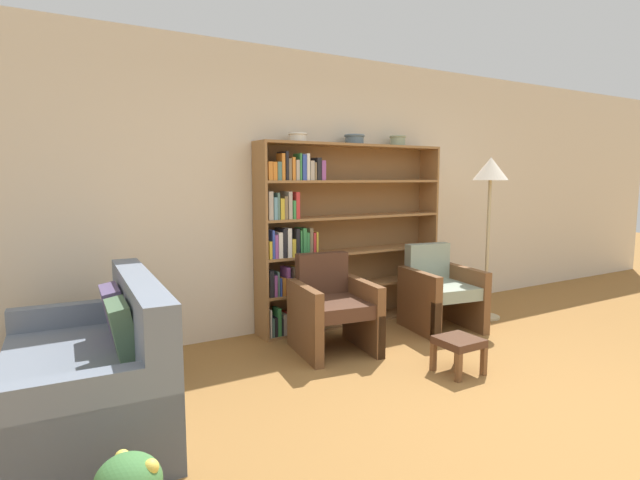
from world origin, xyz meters
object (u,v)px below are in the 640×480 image
Objects in this scene: bowl_olive at (398,140)px; armchair_cushioned at (440,291)px; footstool at (459,345)px; bookshelf at (334,236)px; bowl_slate at (298,137)px; floor_lamp at (490,181)px; armchair_leather at (332,307)px; bowl_brass at (354,139)px; couch at (93,377)px.

bowl_olive is 1.66m from armchair_cushioned.
bowl_olive reaches higher than footstool.
armchair_cushioned is 2.71× the size of footstool.
bookshelf is 1.06m from bowl_slate.
armchair_cushioned is at bearing -178.12° from floor_lamp.
footstool is (-1.42, -0.97, -1.26)m from floor_lamp.
bowl_slate is at bearing -81.76° from armchair_leather.
bookshelf is at bearing -27.15° from armchair_cushioned.
armchair_cushioned is at bearing 53.15° from footstool.
bowl_brass is at bearing -35.45° from armchair_cushioned.
couch reaches higher than armchair_cushioned.
bowl_brass is 1.77m from armchair_leather.
bowl_olive is 2.40m from footstool.
floor_lamp is (3.97, 0.44, 1.17)m from couch.
bowl_slate reaches higher than armchair_cushioned.
bowl_olive is (0.56, 0.00, 0.01)m from bowl_brass.
bowl_olive is 2.05m from armchair_leather.
floor_lamp is (1.99, -0.60, -0.42)m from bowl_slate.
armchair_leather is 0.48× the size of floor_lamp.
bowl_olive is (1.22, 0.00, 0.01)m from bowl_slate.
armchair_leather is at bearing -89.69° from bowl_slate.
bowl_slate is 0.22× the size of armchair_leather.
armchair_leather is 1.28m from armchair_cushioned.
bowl_slate reaches higher than footstool.
bookshelf reaches higher than couch.
bowl_brass is 2.31m from footstool.
armchair_leather is at bearing 120.97° from footstool.
footstool is (2.55, -0.54, -0.09)m from couch.
bookshelf is at bearing 158.86° from floor_lamp.
couch is 1.98× the size of armchair_cushioned.
footstool is at bearing -98.65° from couch.
floor_lamp is (1.58, -0.61, 0.56)m from bookshelf.
bookshelf is at bearing 1.98° from bowl_slate.
footstool is at bearing -69.90° from bowl_slate.
bowl_olive is at bearing 0.00° from bowl_slate.
bowl_slate reaches higher than armchair_leather.
bowl_brass is at bearing 0.00° from bowl_slate.
bowl_olive reaches higher than floor_lamp.
armchair_leather is at bearing -179.34° from floor_lamp.
armchair_cushioned is at bearing -44.27° from bowl_brass.
bowl_slate is 2.37m from footstool.
bowl_slate is at bearing 163.36° from floor_lamp.
armchair_cushioned is 1.31m from floor_lamp.
armchair_leather is (-0.41, -0.63, -0.54)m from bookshelf.
bowl_brass is (0.24, -0.01, 0.99)m from bookshelf.
bookshelf is 1.78m from floor_lamp.
couch is (-3.20, -1.03, -1.61)m from bowl_olive.
bowl_slate is 0.22× the size of armchair_cushioned.
bookshelf is 0.93m from armchair_leather.
armchair_cushioned is (1.28, -0.00, 0.00)m from armchair_leather.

